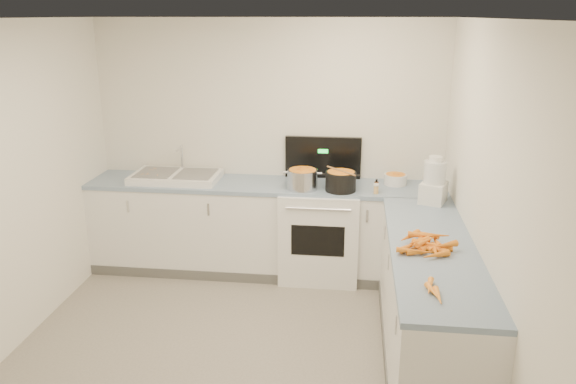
# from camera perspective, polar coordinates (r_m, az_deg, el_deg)

# --- Properties ---
(floor) EXTENTS (3.50, 4.00, 0.00)m
(floor) POSITION_cam_1_polar(r_m,az_deg,el_deg) (4.41, -5.86, -17.41)
(floor) COLOR gray
(floor) RESTS_ON ground
(ceiling) EXTENTS (3.50, 4.00, 0.00)m
(ceiling) POSITION_cam_1_polar(r_m,az_deg,el_deg) (3.62, -7.14, 17.07)
(ceiling) COLOR white
(ceiling) RESTS_ON ground
(wall_back) EXTENTS (3.50, 0.00, 2.50)m
(wall_back) POSITION_cam_1_polar(r_m,az_deg,el_deg) (5.72, -1.91, 4.73)
(wall_back) COLOR white
(wall_back) RESTS_ON ground
(wall_right) EXTENTS (0.00, 4.00, 2.50)m
(wall_right) POSITION_cam_1_polar(r_m,az_deg,el_deg) (3.84, 19.91, -2.88)
(wall_right) COLOR white
(wall_right) RESTS_ON ground
(counter_back) EXTENTS (3.50, 0.62, 0.94)m
(counter_back) POSITION_cam_1_polar(r_m,az_deg,el_deg) (5.67, -2.29, -3.65)
(counter_back) COLOR white
(counter_back) RESTS_ON ground
(counter_right) EXTENTS (0.62, 2.20, 0.94)m
(counter_right) POSITION_cam_1_polar(r_m,az_deg,el_deg) (4.37, 14.10, -11.00)
(counter_right) COLOR white
(counter_right) RESTS_ON ground
(stove) EXTENTS (0.76, 0.65, 1.36)m
(stove) POSITION_cam_1_polar(r_m,az_deg,el_deg) (5.60, 3.27, -3.91)
(stove) COLOR white
(stove) RESTS_ON ground
(sink) EXTENTS (0.86, 0.52, 0.31)m
(sink) POSITION_cam_1_polar(r_m,az_deg,el_deg) (5.72, -11.29, 1.56)
(sink) COLOR white
(sink) RESTS_ON counter_back
(steel_pot) EXTENTS (0.35, 0.35, 0.21)m
(steel_pot) POSITION_cam_1_polar(r_m,az_deg,el_deg) (5.31, 1.48, 1.19)
(steel_pot) COLOR silver
(steel_pot) RESTS_ON stove
(black_pot) EXTENTS (0.35, 0.35, 0.20)m
(black_pot) POSITION_cam_1_polar(r_m,az_deg,el_deg) (5.28, 5.37, 0.98)
(black_pot) COLOR black
(black_pot) RESTS_ON stove
(wooden_spoon) EXTENTS (0.28, 0.30, 0.02)m
(wooden_spoon) POSITION_cam_1_polar(r_m,az_deg,el_deg) (5.25, 5.40, 2.15)
(wooden_spoon) COLOR #AD7A47
(wooden_spoon) RESTS_ON black_pot
(mixing_bowl) EXTENTS (0.26, 0.26, 0.10)m
(mixing_bowl) POSITION_cam_1_polar(r_m,az_deg,el_deg) (5.56, 10.86, 1.27)
(mixing_bowl) COLOR white
(mixing_bowl) RESTS_ON counter_back
(extract_bottle) EXTENTS (0.04, 0.04, 0.10)m
(extract_bottle) POSITION_cam_1_polar(r_m,az_deg,el_deg) (5.30, 8.96, 0.53)
(extract_bottle) COLOR #593319
(extract_bottle) RESTS_ON counter_back
(spice_jar) EXTENTS (0.04, 0.04, 0.08)m
(spice_jar) POSITION_cam_1_polar(r_m,az_deg,el_deg) (5.25, 8.94, 0.24)
(spice_jar) COLOR #E5B266
(spice_jar) RESTS_ON counter_back
(food_processor) EXTENTS (0.28, 0.30, 0.42)m
(food_processor) POSITION_cam_1_polar(r_m,az_deg,el_deg) (5.07, 14.61, 0.91)
(food_processor) COLOR white
(food_processor) RESTS_ON counter_right
(carrot_pile) EXTENTS (0.44, 0.46, 0.09)m
(carrot_pile) POSITION_cam_1_polar(r_m,az_deg,el_deg) (4.09, 13.84, -5.19)
(carrot_pile) COLOR orange
(carrot_pile) RESTS_ON counter_right
(peeled_carrots) EXTENTS (0.10, 0.31, 0.04)m
(peeled_carrots) POSITION_cam_1_polar(r_m,az_deg,el_deg) (3.49, 14.56, -9.69)
(peeled_carrots) COLOR orange
(peeled_carrots) RESTS_ON counter_right
(peelings) EXTENTS (0.19, 0.28, 0.01)m
(peelings) POSITION_cam_1_polar(r_m,az_deg,el_deg) (5.78, -13.59, 1.98)
(peelings) COLOR tan
(peelings) RESTS_ON sink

